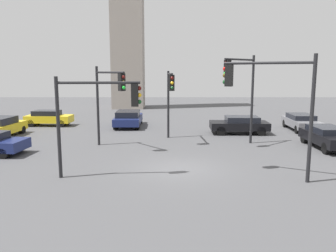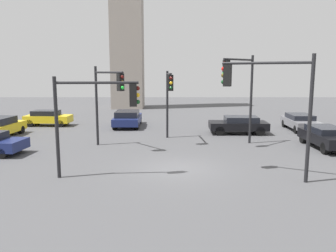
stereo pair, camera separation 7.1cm
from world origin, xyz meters
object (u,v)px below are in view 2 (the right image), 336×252
traffic_light_3 (270,92)px  traffic_light_4 (241,83)px  car_6 (240,124)px  car_2 (302,122)px  car_3 (2,126)px  car_0 (129,118)px  car_4 (328,137)px  car_5 (49,118)px  traffic_light_1 (170,91)px  traffic_light_0 (109,92)px  traffic_light_2 (99,106)px

traffic_light_3 → traffic_light_4: traffic_light_4 is taller
car_6 → car_2: bearing=-162.2°
car_3 → car_6: bearing=-80.9°
car_0 → car_4: 15.81m
traffic_light_3 → car_2: bearing=-90.5°
traffic_light_3 → car_6: bearing=-68.8°
car_5 → car_0: bearing=-0.5°
traffic_light_1 → car_4: 10.39m
traffic_light_0 → car_4: traffic_light_0 is taller
car_5 → traffic_light_4: bearing=-25.4°
car_4 → car_6: car_6 is taller
traffic_light_1 → traffic_light_3: 8.92m
traffic_light_2 → traffic_light_3: size_ratio=0.83×
traffic_light_1 → car_2: (10.73, 4.58, -2.73)m
traffic_light_0 → car_0: bearing=138.4°
traffic_light_1 → traffic_light_2: traffic_light_1 is taller
traffic_light_1 → car_5: (-10.66, 6.85, -2.71)m
traffic_light_0 → traffic_light_3: bearing=14.1°
traffic_light_2 → car_5: 16.63m
traffic_light_0 → car_3: size_ratio=1.19×
car_0 → traffic_light_1: bearing=-151.6°
traffic_light_4 → car_6: traffic_light_4 is taller
car_2 → car_6: car_6 is taller
traffic_light_2 → car_4: size_ratio=1.01×
traffic_light_2 → car_3: bearing=129.7°
car_4 → car_6: 6.67m
traffic_light_2 → traffic_light_4: size_ratio=0.79×
traffic_light_0 → car_2: (14.44, 6.72, -2.82)m
traffic_light_1 → car_5: bearing=-127.2°
traffic_light_3 → traffic_light_4: bearing=-64.2°
car_4 → car_0: bearing=-123.0°
traffic_light_0 → traffic_light_4: traffic_light_4 is taller
car_2 → car_4: car_4 is taller
car_4 → traffic_light_1: bearing=-102.2°
car_2 → traffic_light_0: bearing=-63.0°
car_4 → car_5: (-20.50, 8.78, -0.01)m
traffic_light_2 → car_0: size_ratio=0.94×
traffic_light_2 → car_6: bearing=47.5°
car_6 → traffic_light_2: bearing=53.2°
traffic_light_0 → car_2: size_ratio=1.11×
car_0 → car_3: (-8.76, -4.71, 0.03)m
traffic_light_0 → traffic_light_4: (8.16, 0.86, 0.51)m
traffic_light_4 → car_5: bearing=-68.9°
traffic_light_1 → traffic_light_3: traffic_light_3 is taller
traffic_light_3 → car_4: size_ratio=1.21×
traffic_light_1 → traffic_light_3: size_ratio=0.87×
traffic_light_1 → car_4: (9.84, -1.93, -2.70)m
traffic_light_2 → car_6: size_ratio=1.02×
traffic_light_1 → traffic_light_2: size_ratio=1.05×
car_5 → car_6: size_ratio=0.90×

